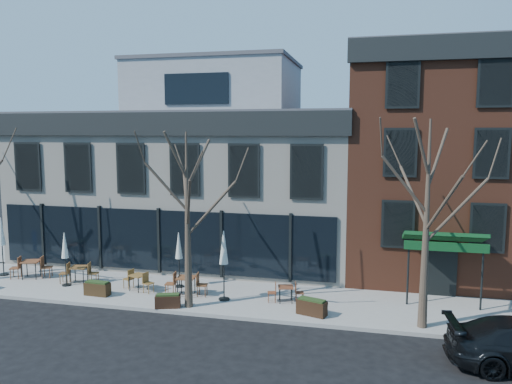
# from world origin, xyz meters

# --- Properties ---
(ground) EXTENTS (120.00, 120.00, 0.00)m
(ground) POSITION_xyz_m (0.00, 0.00, 0.00)
(ground) COLOR black
(ground) RESTS_ON ground
(sidewalk_front) EXTENTS (33.50, 4.70, 0.15)m
(sidewalk_front) POSITION_xyz_m (3.25, -2.15, 0.07)
(sidewalk_front) COLOR gray
(sidewalk_front) RESTS_ON ground
(sidewalk_side) EXTENTS (4.50, 12.00, 0.15)m
(sidewalk_side) POSITION_xyz_m (-11.25, 6.00, 0.07)
(sidewalk_side) COLOR gray
(sidewalk_side) RESTS_ON ground
(corner_building) EXTENTS (18.39, 10.39, 11.10)m
(corner_building) POSITION_xyz_m (0.07, 5.07, 4.72)
(corner_building) COLOR silver
(corner_building) RESTS_ON ground
(red_brick_building) EXTENTS (8.20, 11.78, 11.18)m
(red_brick_building) POSITION_xyz_m (13.00, 4.98, 5.64)
(red_brick_building) COLOR brown
(red_brick_building) RESTS_ON ground
(tree_mid) EXTENTS (3.50, 3.55, 7.04)m
(tree_mid) POSITION_xyz_m (3.01, -3.90, 3.79)
(tree_mid) COLOR #382B21
(tree_mid) RESTS_ON sidewalk_front
(tree_right) EXTENTS (3.72, 3.77, 7.48)m
(tree_right) POSITION_xyz_m (12.01, -3.90, 4.02)
(tree_right) COLOR #382B21
(tree_right) RESTS_ON sidewalk_front
(cafe_set_0) EXTENTS (2.01, 1.09, 1.03)m
(cafe_set_0) POSITION_xyz_m (-5.85, -1.95, 0.68)
(cafe_set_0) COLOR brown
(cafe_set_0) RESTS_ON sidewalk_front
(cafe_set_1) EXTENTS (1.86, 0.88, 0.95)m
(cafe_set_1) POSITION_xyz_m (-3.14, -2.13, 0.64)
(cafe_set_1) COLOR brown
(cafe_set_1) RESTS_ON sidewalk_front
(cafe_set_2) EXTENTS (1.70, 0.93, 0.88)m
(cafe_set_2) POSITION_xyz_m (0.06, -2.48, 0.60)
(cafe_set_2) COLOR brown
(cafe_set_2) RESTS_ON sidewalk_front
(cafe_set_3) EXTENTS (1.92, 0.83, 0.99)m
(cafe_set_3) POSITION_xyz_m (2.39, -2.61, 0.66)
(cafe_set_3) COLOR brown
(cafe_set_3) RESTS_ON sidewalk_front
(cafe_set_4) EXTENTS (1.58, 0.75, 0.81)m
(cafe_set_4) POSITION_xyz_m (6.71, -2.44, 0.57)
(cafe_set_4) COLOR brown
(cafe_set_4) RESTS_ON sidewalk_front
(umbrella_0) EXTENTS (0.46, 0.46, 2.87)m
(umbrella_0) POSITION_xyz_m (-7.52, -1.85, 2.18)
(umbrella_0) COLOR black
(umbrella_0) RESTS_ON sidewalk_front
(umbrella_1) EXTENTS (0.40, 0.40, 2.47)m
(umbrella_1) POSITION_xyz_m (-3.48, -2.63, 1.89)
(umbrella_1) COLOR black
(umbrella_1) RESTS_ON sidewalk_front
(umbrella_2) EXTENTS (0.40, 0.40, 2.52)m
(umbrella_2) POSITION_xyz_m (1.64, -1.57, 1.93)
(umbrella_2) COLOR black
(umbrella_2) RESTS_ON sidewalk_front
(umbrella_3) EXTENTS (0.47, 0.47, 2.95)m
(umbrella_3) POSITION_xyz_m (4.15, -2.79, 2.23)
(umbrella_3) COLOR black
(umbrella_3) RESTS_ON sidewalk_front
(planter_1) EXTENTS (1.12, 0.49, 0.61)m
(planter_1) POSITION_xyz_m (-1.36, -3.50, 0.45)
(planter_1) COLOR #322110
(planter_1) RESTS_ON sidewalk_front
(planter_2) EXTENTS (1.08, 0.69, 0.56)m
(planter_2) POSITION_xyz_m (2.22, -4.20, 0.43)
(planter_2) COLOR black
(planter_2) RESTS_ON sidewalk_front
(planter_3) EXTENTS (1.23, 0.79, 0.64)m
(planter_3) POSITION_xyz_m (7.95, -3.65, 0.47)
(planter_3) COLOR black
(planter_3) RESTS_ON sidewalk_front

